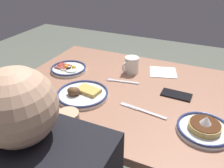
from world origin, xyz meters
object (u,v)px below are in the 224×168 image
object	(u,v)px
plate_center_pancakes	(82,93)
fork_near	(122,81)
butter_knife	(143,111)
plate_far_companion	(204,128)
plate_near_main	(69,69)
coffee_mug	(131,65)
paper_napkin	(163,72)
cell_phone	(176,95)

from	to	relation	value
plate_center_pancakes	fork_near	xyz separation A→B (m)	(-0.13, -0.21, -0.01)
plate_center_pancakes	butter_knife	distance (m)	0.31
plate_far_companion	butter_knife	distance (m)	0.26
plate_near_main	fork_near	distance (m)	0.34
plate_near_main	coffee_mug	size ratio (longest dim) A/B	1.93
plate_near_main	paper_napkin	size ratio (longest dim) A/B	1.39
plate_near_main	fork_near	xyz separation A→B (m)	(-0.34, -0.00, -0.01)
coffee_mug	cell_phone	bearing A→B (deg)	153.21
plate_near_main	plate_center_pancakes	xyz separation A→B (m)	(-0.22, 0.21, 0.00)
plate_far_companion	cell_phone	world-z (taller)	plate_far_companion
plate_center_pancakes	plate_near_main	bearing A→B (deg)	-44.30
plate_far_companion	paper_napkin	xyz separation A→B (m)	(0.27, -0.44, -0.02)
plate_far_companion	coffee_mug	bearing A→B (deg)	-40.13
plate_center_pancakes	paper_napkin	size ratio (longest dim) A/B	1.67
coffee_mug	plate_near_main	bearing A→B (deg)	21.09
plate_far_companion	paper_napkin	size ratio (longest dim) A/B	1.40
plate_far_companion	butter_knife	world-z (taller)	plate_far_companion
plate_near_main	plate_center_pancakes	world-z (taller)	plate_center_pancakes
paper_napkin	fork_near	bearing A→B (deg)	49.53
plate_center_pancakes	coffee_mug	bearing A→B (deg)	-110.31
plate_near_main	paper_napkin	world-z (taller)	plate_near_main
coffee_mug	fork_near	bearing A→B (deg)	89.28
fork_near	butter_knife	size ratio (longest dim) A/B	0.80
plate_near_main	fork_near	size ratio (longest dim) A/B	1.17
plate_far_companion	butter_knife	xyz separation A→B (m)	(0.26, -0.03, -0.01)
plate_far_companion	fork_near	world-z (taller)	plate_far_companion
coffee_mug	paper_napkin	size ratio (longest dim) A/B	0.72
cell_phone	butter_knife	distance (m)	0.22
plate_center_pancakes	fork_near	bearing A→B (deg)	-120.40
plate_near_main	paper_napkin	bearing A→B (deg)	-158.19
coffee_mug	plate_center_pancakes	bearing A→B (deg)	69.69
plate_far_companion	fork_near	bearing A→B (deg)	-28.59
plate_near_main	coffee_mug	world-z (taller)	coffee_mug
coffee_mug	butter_knife	size ratio (longest dim) A/B	0.49
plate_center_pancakes	plate_far_companion	xyz separation A→B (m)	(-0.57, 0.03, 0.00)
plate_center_pancakes	paper_napkin	distance (m)	0.51
plate_near_main	coffee_mug	xyz separation A→B (m)	(-0.34, -0.13, 0.03)
plate_center_pancakes	cell_phone	bearing A→B (deg)	-154.79
coffee_mug	fork_near	distance (m)	0.14
paper_napkin	butter_knife	distance (m)	0.41
plate_center_pancakes	cell_phone	size ratio (longest dim) A/B	1.74
plate_center_pancakes	plate_far_companion	bearing A→B (deg)	177.38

